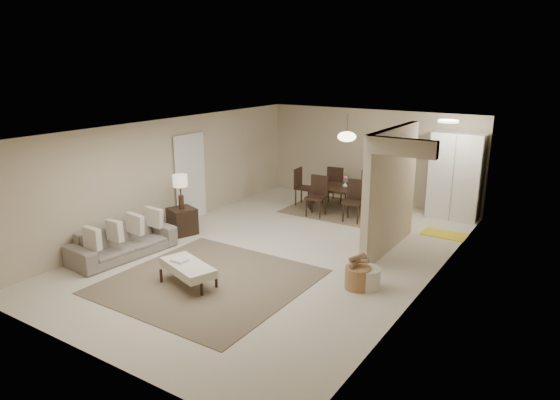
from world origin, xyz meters
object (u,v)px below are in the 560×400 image
Objects in this scene: ottoman_bench at (188,268)px; round_pouf at (367,278)px; side_table at (182,221)px; sofa at (123,241)px; wicker_basket at (358,278)px; dining_table at (345,199)px; pantry_cabinet at (456,176)px.

round_pouf is at bearing 49.65° from ottoman_bench.
side_table reaches higher than ottoman_bench.
sofa reaches higher than wicker_basket.
ottoman_bench is at bearing -99.30° from dining_table.
dining_table is at bearing -160.05° from pantry_cabinet.
sofa is 4.55× the size of round_pouf.
side_table is 4.22m from dining_table.
wicker_basket is (-0.13, -0.10, 0.01)m from round_pouf.
side_table is 1.28× the size of round_pouf.
round_pouf is at bearing -69.44° from sofa.
round_pouf is (4.57, -0.33, -0.12)m from side_table.
pantry_cabinet is 1.00× the size of sofa.
ottoman_bench reaches higher than round_pouf.
pantry_cabinet is 4.88m from round_pouf.
dining_table is (-2.32, 3.89, 0.13)m from round_pouf.
ottoman_bench is at bearing -44.34° from side_table.
ottoman_bench is 2.73× the size of wicker_basket.
round_pouf is at bearing -92.09° from pantry_cabinet.
sofa is 4.67× the size of wicker_basket.
pantry_cabinet reaches higher than sofa.
pantry_cabinet is 7.78m from sofa.
side_table reaches higher than wicker_basket.
round_pouf is 1.03× the size of wicker_basket.
wicker_basket is at bearing -142.29° from round_pouf.
sofa is 4.65m from wicker_basket.
pantry_cabinet is 4.57× the size of round_pouf.
ottoman_bench is 2.90m from wicker_basket.
pantry_cabinet is at bearing -33.22° from sofa.
side_table is at bearing 175.86° from round_pouf.
side_table is at bearing -136.76° from pantry_cabinet.
sofa is 3.55× the size of side_table.
wicker_basket is 4.55m from dining_table.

